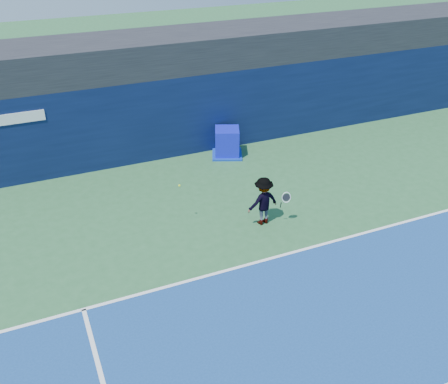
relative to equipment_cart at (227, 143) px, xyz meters
The scene contains 7 objects.
ground 9.50m from the equipment_cart, 98.76° to the right, with size 80.00×80.00×0.00m, color #2A5E34.
baseline 6.56m from the equipment_cart, 102.77° to the right, with size 24.00×0.10×0.01m, color white.
stadium_band 4.03m from the equipment_cart, 124.31° to the left, with size 36.00×3.00×1.20m, color black.
back_wall_assembly 2.09m from the equipment_cart, 142.35° to the left, with size 36.00×1.03×3.00m.
equipment_cart is the anchor object (origin of this frame).
tennis_player 4.81m from the equipment_cart, 100.88° to the right, with size 1.24×0.70×1.50m.
tennis_ball 4.97m from the equipment_cart, 129.76° to the right, with size 0.06×0.06×0.06m.
Camera 1 is at (-5.44, -6.35, 8.17)m, focal length 40.00 mm.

